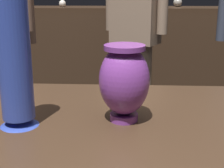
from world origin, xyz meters
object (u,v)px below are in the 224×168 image
object	(u,v)px
shelf_vase_left	(62,3)
visitor_center_back	(135,22)
shelf_vase_center	(121,0)
vase_centerpiece	(124,80)
vase_tall_behind	(15,62)
shelf_vase_right	(178,1)
visitor_near_left	(4,13)

from	to	relation	value
shelf_vase_left	visitor_center_back	distance (m)	0.96
shelf_vase_center	visitor_center_back	xyz separation A→B (m)	(0.12, -0.84, -0.12)
vase_centerpiece	vase_tall_behind	size ratio (longest dim) A/B	0.60
vase_tall_behind	shelf_vase_left	xyz separation A→B (m)	(-0.31, 2.22, 0.06)
vase_tall_behind	shelf_vase_left	size ratio (longest dim) A/B	2.91
shelf_vase_center	shelf_vase_right	bearing A→B (deg)	-0.79
vase_centerpiece	shelf_vase_right	distance (m)	2.35
vase_centerpiece	shelf_vase_right	world-z (taller)	shelf_vase_right
vase_tall_behind	shelf_vase_right	bearing A→B (deg)	72.70
shelf_vase_center	vase_centerpiece	bearing A→B (deg)	-88.30
vase_centerpiece	vase_tall_behind	xyz separation A→B (m)	(-0.28, -0.05, 0.06)
vase_tall_behind	visitor_center_back	bearing A→B (deg)	77.57
shelf_vase_left	vase_centerpiece	bearing A→B (deg)	-74.85
shelf_vase_center	shelf_vase_right	size ratio (longest dim) A/B	0.64
vase_tall_behind	shelf_vase_center	distance (m)	2.37
shelf_vase_center	visitor_center_back	size ratio (longest dim) A/B	0.07
shelf_vase_right	shelf_vase_left	size ratio (longest dim) A/B	1.35
vase_centerpiece	visitor_center_back	world-z (taller)	visitor_center_back
vase_centerpiece	visitor_center_back	bearing A→B (deg)	87.91
vase_tall_behind	shelf_vase_right	world-z (taller)	same
vase_centerpiece	vase_tall_behind	world-z (taller)	vase_tall_behind
shelf_vase_left	visitor_center_back	bearing A→B (deg)	-47.85
shelf_vase_left	visitor_near_left	world-z (taller)	visitor_near_left
shelf_vase_right	visitor_near_left	world-z (taller)	visitor_near_left
shelf_vase_center	vase_tall_behind	bearing A→B (deg)	-95.14
shelf_vase_right	visitor_near_left	size ratio (longest dim) A/B	0.10
shelf_vase_right	shelf_vase_left	bearing A→B (deg)	-173.09
vase_tall_behind	visitor_near_left	xyz separation A→B (m)	(-0.43, 1.10, 0.04)
vase_centerpiece	visitor_near_left	bearing A→B (deg)	124.11
shelf_vase_center	shelf_vase_left	bearing A→B (deg)	-165.63
visitor_near_left	visitor_center_back	xyz separation A→B (m)	(0.76, 0.42, -0.08)
visitor_near_left	visitor_center_back	distance (m)	0.87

